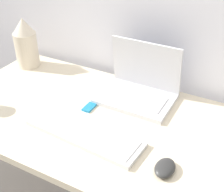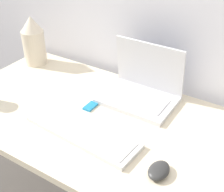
{
  "view_description": "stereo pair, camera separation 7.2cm",
  "coord_description": "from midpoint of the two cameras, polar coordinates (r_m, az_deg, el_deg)",
  "views": [
    {
      "loc": [
        0.45,
        -0.52,
        1.52
      ],
      "look_at": [
        -0.03,
        0.38,
        0.86
      ],
      "focal_mm": 50.0,
      "sensor_mm": 36.0,
      "label": 1
    },
    {
      "loc": [
        0.52,
        -0.48,
        1.52
      ],
      "look_at": [
        -0.03,
        0.38,
        0.86
      ],
      "focal_mm": 50.0,
      "sensor_mm": 36.0,
      "label": 2
    }
  ],
  "objects": [
    {
      "name": "desk",
      "position": [
        1.29,
        1.89,
        -8.04
      ],
      "size": [
        1.46,
        0.69,
        0.76
      ],
      "color": "beige",
      "rests_on": "ground_plane"
    },
    {
      "name": "keyboard",
      "position": [
        1.18,
        -3.72,
        -6.58
      ],
      "size": [
        0.47,
        0.17,
        0.02
      ],
      "color": "silver",
      "rests_on": "desk"
    },
    {
      "name": "mp3_player",
      "position": [
        1.32,
        -2.41,
        -1.92
      ],
      "size": [
        0.04,
        0.07,
        0.01
      ],
      "color": "#1E7FB7",
      "rests_on": "desk"
    },
    {
      "name": "laptop",
      "position": [
        1.36,
        6.97,
        1.45
      ],
      "size": [
        0.32,
        0.23,
        0.25
      ],
      "color": "silver",
      "rests_on": "desk"
    },
    {
      "name": "mouse",
      "position": [
        1.05,
        10.57,
        -13.3
      ],
      "size": [
        0.06,
        0.09,
        0.03
      ],
      "color": "#2D2D2D",
      "rests_on": "desk"
    },
    {
      "name": "vase",
      "position": [
        1.67,
        -12.97,
        9.79
      ],
      "size": [
        0.12,
        0.12,
        0.26
      ],
      "color": "beige",
      "rests_on": "desk"
    }
  ]
}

